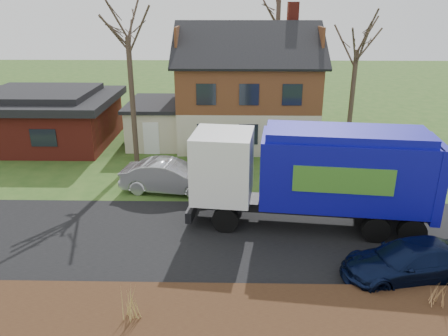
{
  "coord_description": "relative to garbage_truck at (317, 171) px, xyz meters",
  "views": [
    {
      "loc": [
        1.02,
        -16.0,
        9.2
      ],
      "look_at": [
        0.64,
        2.5,
        2.18
      ],
      "focal_mm": 35.0,
      "sensor_mm": 36.0,
      "label": 1
    }
  ],
  "objects": [
    {
      "name": "tree_front_west",
      "position": [
        -9.48,
        8.02,
        5.95
      ],
      "size": [
        3.46,
        3.46,
        10.3
      ],
      "color": "#413227",
      "rests_on": "ground"
    },
    {
      "name": "grass_clump_mid",
      "position": [
        -6.57,
        -6.54,
        -1.72
      ],
      "size": [
        0.37,
        0.3,
        1.02
      ],
      "color": "tan",
      "rests_on": "mulch_verge"
    },
    {
      "name": "silver_sedan",
      "position": [
        -6.78,
        3.51,
        -1.71
      ],
      "size": [
        5.2,
        2.46,
        1.65
      ],
      "primitive_type": "imported",
      "rotation": [
        0.0,
        0.0,
        1.42
      ],
      "color": "#AFB1B7",
      "rests_on": "ground"
    },
    {
      "name": "navy_wagon",
      "position": [
        2.67,
        -3.98,
        -1.83
      ],
      "size": [
        5.1,
        2.89,
        1.39
      ],
      "primitive_type": "imported",
      "rotation": [
        0.0,
        0.0,
        -1.37
      ],
      "color": "black",
      "rests_on": "ground"
    },
    {
      "name": "road",
      "position": [
        -4.59,
        -1.26,
        -2.52
      ],
      "size": [
        80.0,
        7.0,
        0.02
      ],
      "primitive_type": "cube",
      "color": "black",
      "rests_on": "ground"
    },
    {
      "name": "ground",
      "position": [
        -4.59,
        -1.26,
        -2.53
      ],
      "size": [
        120.0,
        120.0,
        0.0
      ],
      "primitive_type": "plane",
      "color": "#2B4E1A",
      "rests_on": "ground"
    },
    {
      "name": "main_house",
      "position": [
        -3.1,
        12.65,
        1.5
      ],
      "size": [
        12.95,
        8.95,
        9.26
      ],
      "color": "beige",
      "rests_on": "ground"
    },
    {
      "name": "grass_clump_east",
      "position": [
        2.85,
        -5.83,
        -1.83
      ],
      "size": [
        0.32,
        0.27,
        0.81
      ],
      "color": "#AD7D4C",
      "rests_on": "mulch_verge"
    },
    {
      "name": "tree_front_east",
      "position": [
        3.95,
        10.2,
        5.04
      ],
      "size": [
        3.35,
        3.35,
        9.31
      ],
      "color": "#46372A",
      "rests_on": "ground"
    },
    {
      "name": "ranch_house",
      "position": [
        -16.59,
        11.74,
        -0.72
      ],
      "size": [
        9.8,
        8.2,
        3.7
      ],
      "color": "maroon",
      "rests_on": "ground"
    },
    {
      "name": "garbage_truck",
      "position": [
        0.0,
        0.0,
        0.0
      ],
      "size": [
        10.5,
        3.9,
        4.39
      ],
      "rotation": [
        0.0,
        0.0,
        -0.12
      ],
      "color": "black",
      "rests_on": "ground"
    },
    {
      "name": "mulch_verge",
      "position": [
        -4.59,
        -6.56,
        -2.38
      ],
      "size": [
        80.0,
        3.5,
        0.3
      ],
      "primitive_type": "cube",
      "color": "black",
      "rests_on": "ground"
    }
  ]
}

